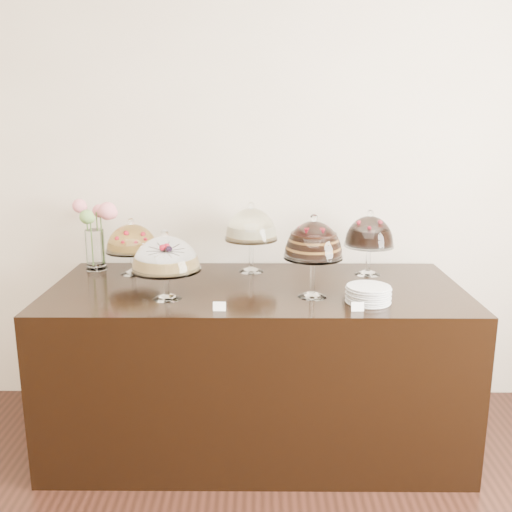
{
  "coord_description": "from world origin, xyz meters",
  "views": [
    {
      "loc": [
        0.1,
        -0.49,
        1.78
      ],
      "look_at": [
        0.07,
        2.4,
        1.08
      ],
      "focal_mm": 40.0,
      "sensor_mm": 36.0,
      "label": 1
    }
  ],
  "objects_px": {
    "cake_stand_choco_layer": "(313,243)",
    "cake_stand_fruit_tart": "(132,240)",
    "flower_vase": "(96,231)",
    "plate_stack": "(368,294)",
    "cake_stand_dark_choco": "(369,234)",
    "display_counter": "(256,364)",
    "cake_stand_sugar_sponge": "(166,256)",
    "cake_stand_cheesecake": "(251,227)"
  },
  "relations": [
    {
      "from": "cake_stand_dark_choco",
      "to": "plate_stack",
      "type": "relative_size",
      "value": 1.74
    },
    {
      "from": "display_counter",
      "to": "cake_stand_choco_layer",
      "type": "xyz_separation_m",
      "value": [
        0.29,
        -0.18,
        0.73
      ]
    },
    {
      "from": "cake_stand_dark_choco",
      "to": "cake_stand_choco_layer",
      "type": "bearing_deg",
      "value": -129.98
    },
    {
      "from": "display_counter",
      "to": "cake_stand_fruit_tart",
      "type": "xyz_separation_m",
      "value": [
        -0.72,
        0.25,
        0.65
      ]
    },
    {
      "from": "plate_stack",
      "to": "cake_stand_fruit_tart",
      "type": "bearing_deg",
      "value": 157.46
    },
    {
      "from": "cake_stand_sugar_sponge",
      "to": "cake_stand_dark_choco",
      "type": "xyz_separation_m",
      "value": [
        1.09,
        0.46,
        0.02
      ]
    },
    {
      "from": "cake_stand_choco_layer",
      "to": "flower_vase",
      "type": "height_order",
      "value": "same"
    },
    {
      "from": "cake_stand_choco_layer",
      "to": "cake_stand_sugar_sponge",
      "type": "bearing_deg",
      "value": -177.13
    },
    {
      "from": "cake_stand_sugar_sponge",
      "to": "flower_vase",
      "type": "distance_m",
      "value": 0.75
    },
    {
      "from": "cake_stand_choco_layer",
      "to": "flower_vase",
      "type": "xyz_separation_m",
      "value": [
        -1.23,
        0.52,
        -0.05
      ]
    },
    {
      "from": "cake_stand_choco_layer",
      "to": "cake_stand_dark_choco",
      "type": "height_order",
      "value": "cake_stand_choco_layer"
    },
    {
      "from": "display_counter",
      "to": "cake_stand_dark_choco",
      "type": "xyz_separation_m",
      "value": [
        0.64,
        0.25,
        0.69
      ]
    },
    {
      "from": "cake_stand_cheesecake",
      "to": "display_counter",
      "type": "bearing_deg",
      "value": -84.25
    },
    {
      "from": "cake_stand_choco_layer",
      "to": "plate_stack",
      "type": "height_order",
      "value": "cake_stand_choco_layer"
    },
    {
      "from": "cake_stand_fruit_tart",
      "to": "plate_stack",
      "type": "bearing_deg",
      "value": -22.54
    },
    {
      "from": "display_counter",
      "to": "cake_stand_cheesecake",
      "type": "xyz_separation_m",
      "value": [
        -0.03,
        0.31,
        0.72
      ]
    },
    {
      "from": "cake_stand_choco_layer",
      "to": "cake_stand_cheesecake",
      "type": "height_order",
      "value": "cake_stand_choco_layer"
    },
    {
      "from": "cake_stand_sugar_sponge",
      "to": "plate_stack",
      "type": "relative_size",
      "value": 1.63
    },
    {
      "from": "cake_stand_fruit_tart",
      "to": "flower_vase",
      "type": "xyz_separation_m",
      "value": [
        -0.23,
        0.09,
        0.04
      ]
    },
    {
      "from": "cake_stand_dark_choco",
      "to": "flower_vase",
      "type": "height_order",
      "value": "flower_vase"
    },
    {
      "from": "cake_stand_choco_layer",
      "to": "plate_stack",
      "type": "xyz_separation_m",
      "value": [
        0.27,
        -0.09,
        -0.24
      ]
    },
    {
      "from": "flower_vase",
      "to": "cake_stand_cheesecake",
      "type": "bearing_deg",
      "value": -2.2
    },
    {
      "from": "cake_stand_sugar_sponge",
      "to": "cake_stand_dark_choco",
      "type": "relative_size",
      "value": 0.94
    },
    {
      "from": "cake_stand_dark_choco",
      "to": "cake_stand_fruit_tart",
      "type": "distance_m",
      "value": 1.36
    },
    {
      "from": "display_counter",
      "to": "cake_stand_fruit_tart",
      "type": "height_order",
      "value": "cake_stand_fruit_tart"
    },
    {
      "from": "cake_stand_dark_choco",
      "to": "plate_stack",
      "type": "xyz_separation_m",
      "value": [
        -0.09,
        -0.52,
        -0.2
      ]
    },
    {
      "from": "flower_vase",
      "to": "plate_stack",
      "type": "xyz_separation_m",
      "value": [
        1.5,
        -0.62,
        -0.19
      ]
    },
    {
      "from": "cake_stand_choco_layer",
      "to": "cake_stand_dark_choco",
      "type": "relative_size",
      "value": 1.12
    },
    {
      "from": "flower_vase",
      "to": "display_counter",
      "type": "bearing_deg",
      "value": -19.98
    },
    {
      "from": "cake_stand_dark_choco",
      "to": "flower_vase",
      "type": "relative_size",
      "value": 0.89
    },
    {
      "from": "cake_stand_fruit_tart",
      "to": "plate_stack",
      "type": "height_order",
      "value": "cake_stand_fruit_tart"
    },
    {
      "from": "flower_vase",
      "to": "plate_stack",
      "type": "relative_size",
      "value": 1.96
    },
    {
      "from": "display_counter",
      "to": "cake_stand_choco_layer",
      "type": "relative_size",
      "value": 5.2
    },
    {
      "from": "cake_stand_fruit_tart",
      "to": "display_counter",
      "type": "bearing_deg",
      "value": -19.44
    },
    {
      "from": "cake_stand_dark_choco",
      "to": "plate_stack",
      "type": "height_order",
      "value": "cake_stand_dark_choco"
    },
    {
      "from": "plate_stack",
      "to": "cake_stand_cheesecake",
      "type": "bearing_deg",
      "value": 135.02
    },
    {
      "from": "display_counter",
      "to": "plate_stack",
      "type": "xyz_separation_m",
      "value": [
        0.55,
        -0.27,
        0.49
      ]
    },
    {
      "from": "cake_stand_choco_layer",
      "to": "cake_stand_fruit_tart",
      "type": "distance_m",
      "value": 1.09
    },
    {
      "from": "display_counter",
      "to": "plate_stack",
      "type": "height_order",
      "value": "plate_stack"
    },
    {
      "from": "cake_stand_sugar_sponge",
      "to": "plate_stack",
      "type": "height_order",
      "value": "cake_stand_sugar_sponge"
    },
    {
      "from": "cake_stand_fruit_tart",
      "to": "cake_stand_dark_choco",
      "type": "bearing_deg",
      "value": -0.22
    },
    {
      "from": "cake_stand_dark_choco",
      "to": "cake_stand_sugar_sponge",
      "type": "bearing_deg",
      "value": -156.88
    }
  ]
}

